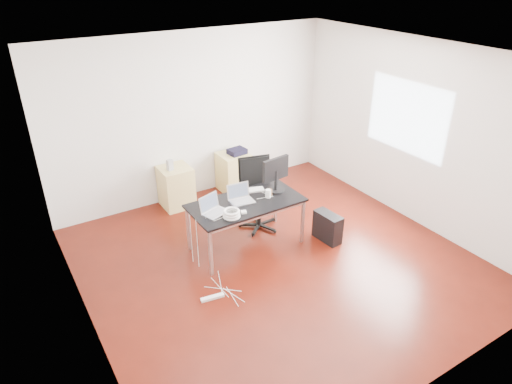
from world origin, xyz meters
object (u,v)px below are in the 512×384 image
desk (246,205)px  filing_cabinet_left (176,187)px  office_chair (257,190)px  pc_tower (328,227)px  filing_cabinet_right (234,172)px

desk → filing_cabinet_left: 1.74m
office_chair → filing_cabinet_left: office_chair is taller
filing_cabinet_left → pc_tower: (1.48, -2.17, -0.13)m
desk → filing_cabinet_left: bearing=102.6°
desk → filing_cabinet_right: size_ratio=2.29×
filing_cabinet_left → pc_tower: 2.63m
desk → filing_cabinet_right: desk is taller
desk → filing_cabinet_right: 1.85m
filing_cabinet_left → filing_cabinet_right: size_ratio=1.00×
filing_cabinet_right → pc_tower: bearing=-80.4°
pc_tower → office_chair: bearing=120.4°
desk → pc_tower: size_ratio=3.56×
desk → office_chair: 0.63m
desk → filing_cabinet_left: (-0.37, 1.67, -0.33)m
office_chair → filing_cabinet_right: bearing=91.6°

